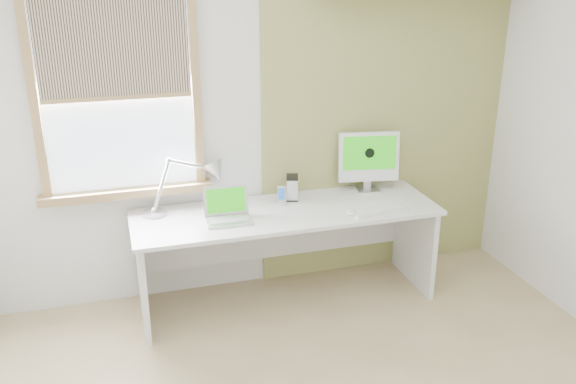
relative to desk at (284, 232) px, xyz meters
name	(u,v)px	position (x,y,z in m)	size (l,w,h in m)	color
room	(350,208)	(-0.08, -1.44, 0.77)	(4.04, 3.54, 2.64)	tan
accent_wall	(386,113)	(0.92, 0.30, 0.77)	(2.00, 0.02, 2.60)	#969C50
window	(118,98)	(-1.08, 0.27, 1.01)	(1.20, 0.14, 1.42)	olive
desk	(284,232)	(0.00, 0.00, 0.00)	(2.20, 0.70, 0.73)	silver
desk_lamp	(204,177)	(-0.54, 0.23, 0.40)	(0.72, 0.37, 0.40)	#B7B9BB
laptop	(228,212)	(-0.43, -0.10, 0.25)	(0.32, 0.26, 0.22)	#B7B9BB
phone_dock	(282,199)	(0.00, 0.07, 0.23)	(0.09, 0.09, 0.14)	#B7B9BB
external_drive	(292,188)	(0.11, 0.15, 0.28)	(0.12, 0.16, 0.18)	#B7B9BB
imac	(369,158)	(0.73, 0.17, 0.45)	(0.48, 0.19, 0.46)	#B7B9BB
keyboard	(379,211)	(0.63, -0.28, 0.20)	(0.44, 0.19, 0.02)	white
mouse	(351,212)	(0.42, -0.26, 0.21)	(0.07, 0.11, 0.03)	white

